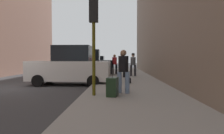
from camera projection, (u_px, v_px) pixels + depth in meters
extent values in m
plane|color=#38383A|center=(11.00, 89.00, 10.97)|extent=(120.00, 120.00, 0.00)
cube|color=gray|center=(130.00, 88.00, 10.79)|extent=(4.00, 40.00, 0.15)
cube|color=silver|center=(69.00, 71.00, 12.53)|extent=(4.65, 1.97, 1.10)
cube|color=black|center=(73.00, 54.00, 12.48)|extent=(2.11, 1.62, 0.90)
cylinder|color=black|center=(50.00, 78.00, 13.55)|extent=(0.65, 0.24, 0.64)
cylinder|color=black|center=(38.00, 81.00, 11.71)|extent=(0.65, 0.24, 0.64)
cylinder|color=black|center=(97.00, 78.00, 13.38)|extent=(0.65, 0.24, 0.64)
cylinder|color=black|center=(93.00, 81.00, 11.54)|extent=(0.65, 0.24, 0.64)
cube|color=black|center=(85.00, 67.00, 18.18)|extent=(4.65, 1.96, 1.10)
cube|color=black|center=(87.00, 55.00, 18.15)|extent=(2.11, 1.62, 0.90)
cylinder|color=black|center=(69.00, 72.00, 19.13)|extent=(0.65, 0.24, 0.64)
cylinder|color=black|center=(64.00, 74.00, 17.29)|extent=(0.65, 0.24, 0.64)
cylinder|color=black|center=(103.00, 72.00, 19.12)|extent=(0.65, 0.24, 0.64)
cylinder|color=black|center=(102.00, 74.00, 17.28)|extent=(0.65, 0.24, 0.64)
cube|color=slate|center=(94.00, 66.00, 25.01)|extent=(4.22, 1.89, 0.84)
cube|color=black|center=(96.00, 59.00, 24.97)|extent=(1.91, 1.59, 0.70)
cylinder|color=black|center=(83.00, 68.00, 26.00)|extent=(0.64, 0.23, 0.64)
cylinder|color=black|center=(81.00, 69.00, 24.16)|extent=(0.64, 0.23, 0.64)
cylinder|color=black|center=(106.00, 68.00, 25.89)|extent=(0.64, 0.23, 0.64)
cylinder|color=black|center=(105.00, 69.00, 24.05)|extent=(0.64, 0.23, 0.64)
cylinder|color=red|center=(105.00, 73.00, 16.16)|extent=(0.22, 0.22, 0.55)
sphere|color=red|center=(105.00, 69.00, 16.14)|extent=(0.20, 0.20, 0.20)
cylinder|color=red|center=(103.00, 73.00, 16.16)|extent=(0.10, 0.09, 0.09)
cylinder|color=red|center=(108.00, 73.00, 16.15)|extent=(0.10, 0.09, 0.09)
cylinder|color=#514C0F|center=(94.00, 47.00, 8.04)|extent=(0.12, 0.12, 3.60)
cube|color=black|center=(94.00, 10.00, 7.99)|extent=(0.32, 0.24, 0.90)
sphere|color=red|center=(94.00, 3.00, 8.11)|extent=(0.14, 0.14, 0.14)
sphere|color=yellow|center=(94.00, 11.00, 8.12)|extent=(0.14, 0.14, 0.14)
sphere|color=green|center=(94.00, 18.00, 8.13)|extent=(0.14, 0.14, 0.14)
cylinder|color=#728CB2|center=(119.00, 82.00, 8.66)|extent=(0.22, 0.22, 0.85)
cylinder|color=#728CB2|center=(127.00, 83.00, 8.56)|extent=(0.22, 0.22, 0.85)
cylinder|color=black|center=(123.00, 64.00, 8.58)|extent=(0.49, 0.49, 0.62)
sphere|color=#997051|center=(123.00, 53.00, 8.56)|extent=(0.24, 0.24, 0.24)
cylinder|color=black|center=(124.00, 72.00, 15.73)|extent=(0.19, 0.19, 0.85)
cylinder|color=black|center=(120.00, 71.00, 15.76)|extent=(0.19, 0.19, 0.85)
cylinder|color=black|center=(122.00, 61.00, 15.71)|extent=(0.42, 0.42, 0.62)
sphere|color=beige|center=(122.00, 55.00, 15.70)|extent=(0.24, 0.24, 0.24)
cylinder|color=black|center=(122.00, 54.00, 15.69)|extent=(0.34, 0.34, 0.02)
cylinder|color=black|center=(122.00, 54.00, 15.69)|extent=(0.23, 0.23, 0.11)
cylinder|color=#333338|center=(131.00, 71.00, 17.00)|extent=(0.20, 0.20, 0.85)
cylinder|color=#333338|center=(135.00, 71.00, 17.04)|extent=(0.20, 0.20, 0.85)
cylinder|color=#4C5156|center=(133.00, 61.00, 16.99)|extent=(0.45, 0.45, 0.62)
sphere|color=beige|center=(133.00, 56.00, 16.97)|extent=(0.24, 0.24, 0.24)
cylinder|color=black|center=(133.00, 55.00, 16.97)|extent=(0.34, 0.34, 0.02)
cylinder|color=black|center=(133.00, 54.00, 16.97)|extent=(0.23, 0.23, 0.11)
cylinder|color=black|center=(113.00, 69.00, 18.89)|extent=(0.21, 0.21, 0.85)
cylinder|color=black|center=(116.00, 69.00, 18.93)|extent=(0.21, 0.21, 0.85)
cylinder|color=#A51E23|center=(115.00, 61.00, 18.88)|extent=(0.46, 0.46, 0.62)
sphere|color=#997051|center=(115.00, 56.00, 18.86)|extent=(0.24, 0.24, 0.24)
cube|color=black|center=(112.00, 87.00, 7.91)|extent=(0.45, 0.61, 0.68)
cylinder|color=#333333|center=(112.00, 73.00, 7.89)|extent=(0.02, 0.02, 0.36)
cube|color=black|center=(128.00, 80.00, 12.19)|extent=(0.32, 0.44, 0.28)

